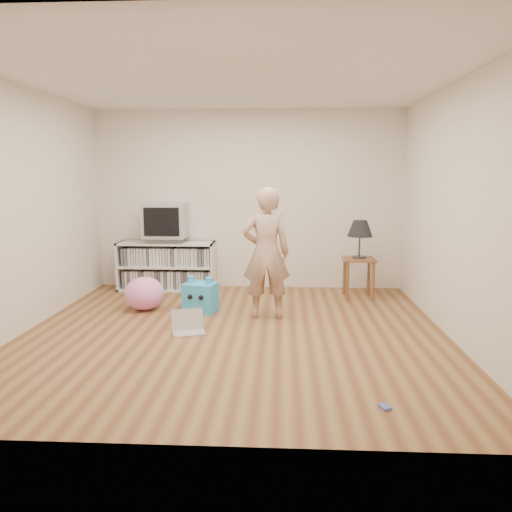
{
  "coord_description": "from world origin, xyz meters",
  "views": [
    {
      "loc": [
        0.51,
        -5.1,
        1.67
      ],
      "look_at": [
        0.21,
        0.4,
        0.77
      ],
      "focal_mm": 35.0,
      "sensor_mm": 36.0,
      "label": 1
    }
  ],
  "objects_px": {
    "table_lamp": "(360,229)",
    "plush_pink": "(144,293)",
    "laptop": "(188,326)",
    "crt_tv": "(166,220)",
    "dvd_deck": "(166,240)",
    "side_table": "(359,268)",
    "plush_blue": "(200,297)",
    "person": "(266,253)",
    "media_unit": "(167,266)"
  },
  "relations": [
    {
      "from": "laptop",
      "to": "plush_blue",
      "type": "distance_m",
      "value": 0.82
    },
    {
      "from": "dvd_deck",
      "to": "crt_tv",
      "type": "bearing_deg",
      "value": -90.0
    },
    {
      "from": "dvd_deck",
      "to": "media_unit",
      "type": "bearing_deg",
      "value": 90.0
    },
    {
      "from": "person",
      "to": "plush_pink",
      "type": "relative_size",
      "value": 3.15
    },
    {
      "from": "dvd_deck",
      "to": "plush_pink",
      "type": "distance_m",
      "value": 1.26
    },
    {
      "from": "side_table",
      "to": "person",
      "type": "height_order",
      "value": "person"
    },
    {
      "from": "plush_blue",
      "to": "person",
      "type": "bearing_deg",
      "value": -1.03
    },
    {
      "from": "dvd_deck",
      "to": "plush_blue",
      "type": "distance_m",
      "value": 1.49
    },
    {
      "from": "plush_pink",
      "to": "person",
      "type": "bearing_deg",
      "value": -9.31
    },
    {
      "from": "table_lamp",
      "to": "plush_pink",
      "type": "distance_m",
      "value": 2.96
    },
    {
      "from": "side_table",
      "to": "table_lamp",
      "type": "xyz_separation_m",
      "value": [
        0.0,
        0.0,
        0.53
      ]
    },
    {
      "from": "media_unit",
      "to": "plush_blue",
      "type": "bearing_deg",
      "value": -60.56
    },
    {
      "from": "laptop",
      "to": "plush_pink",
      "type": "distance_m",
      "value": 1.13
    },
    {
      "from": "table_lamp",
      "to": "laptop",
      "type": "bearing_deg",
      "value": -141.27
    },
    {
      "from": "side_table",
      "to": "laptop",
      "type": "xyz_separation_m",
      "value": [
        -2.04,
        -1.64,
        -0.35
      ]
    },
    {
      "from": "person",
      "to": "laptop",
      "type": "distance_m",
      "value": 1.24
    },
    {
      "from": "media_unit",
      "to": "laptop",
      "type": "bearing_deg",
      "value": -71.24
    },
    {
      "from": "person",
      "to": "plush_blue",
      "type": "relative_size",
      "value": 3.5
    },
    {
      "from": "crt_tv",
      "to": "table_lamp",
      "type": "xyz_separation_m",
      "value": [
        2.73,
        -0.37,
        -0.08
      ]
    },
    {
      "from": "table_lamp",
      "to": "side_table",
      "type": "bearing_deg",
      "value": 0.0
    },
    {
      "from": "crt_tv",
      "to": "laptop",
      "type": "xyz_separation_m",
      "value": [
        0.69,
        -2.01,
        -0.96
      ]
    },
    {
      "from": "table_lamp",
      "to": "laptop",
      "type": "distance_m",
      "value": 2.76
    },
    {
      "from": "person",
      "to": "side_table",
      "type": "bearing_deg",
      "value": -144.89
    },
    {
      "from": "side_table",
      "to": "plush_pink",
      "type": "height_order",
      "value": "side_table"
    },
    {
      "from": "side_table",
      "to": "laptop",
      "type": "bearing_deg",
      "value": -141.27
    },
    {
      "from": "table_lamp",
      "to": "plush_pink",
      "type": "xyz_separation_m",
      "value": [
        -2.76,
        -0.78,
        -0.73
      ]
    },
    {
      "from": "crt_tv",
      "to": "person",
      "type": "xyz_separation_m",
      "value": [
        1.5,
        -1.39,
        -0.25
      ]
    },
    {
      "from": "person",
      "to": "laptop",
      "type": "relative_size",
      "value": 3.75
    },
    {
      "from": "crt_tv",
      "to": "media_unit",
      "type": "bearing_deg",
      "value": 90.0
    },
    {
      "from": "media_unit",
      "to": "crt_tv",
      "type": "height_order",
      "value": "crt_tv"
    },
    {
      "from": "media_unit",
      "to": "laptop",
      "type": "relative_size",
      "value": 3.42
    },
    {
      "from": "crt_tv",
      "to": "person",
      "type": "height_order",
      "value": "person"
    },
    {
      "from": "crt_tv",
      "to": "person",
      "type": "bearing_deg",
      "value": -42.83
    },
    {
      "from": "media_unit",
      "to": "crt_tv",
      "type": "distance_m",
      "value": 0.67
    },
    {
      "from": "media_unit",
      "to": "side_table",
      "type": "xyz_separation_m",
      "value": [
        2.73,
        -0.39,
        0.07
      ]
    },
    {
      "from": "table_lamp",
      "to": "crt_tv",
      "type": "bearing_deg",
      "value": 172.36
    },
    {
      "from": "crt_tv",
      "to": "plush_pink",
      "type": "bearing_deg",
      "value": -91.24
    },
    {
      "from": "media_unit",
      "to": "dvd_deck",
      "type": "relative_size",
      "value": 3.11
    },
    {
      "from": "person",
      "to": "plush_pink",
      "type": "distance_m",
      "value": 1.65
    },
    {
      "from": "side_table",
      "to": "plush_blue",
      "type": "bearing_deg",
      "value": -157.83
    },
    {
      "from": "table_lamp",
      "to": "laptop",
      "type": "xyz_separation_m",
      "value": [
        -2.04,
        -1.64,
        -0.88
      ]
    },
    {
      "from": "crt_tv",
      "to": "table_lamp",
      "type": "distance_m",
      "value": 2.76
    },
    {
      "from": "media_unit",
      "to": "plush_pink",
      "type": "distance_m",
      "value": 1.17
    },
    {
      "from": "plush_blue",
      "to": "plush_pink",
      "type": "height_order",
      "value": "plush_blue"
    },
    {
      "from": "dvd_deck",
      "to": "table_lamp",
      "type": "distance_m",
      "value": 2.77
    },
    {
      "from": "media_unit",
      "to": "dvd_deck",
      "type": "bearing_deg",
      "value": -90.0
    },
    {
      "from": "laptop",
      "to": "side_table",
      "type": "bearing_deg",
      "value": 20.43
    },
    {
      "from": "plush_blue",
      "to": "table_lamp",
      "type": "bearing_deg",
      "value": 34.42
    },
    {
      "from": "dvd_deck",
      "to": "plush_pink",
      "type": "height_order",
      "value": "dvd_deck"
    },
    {
      "from": "dvd_deck",
      "to": "laptop",
      "type": "xyz_separation_m",
      "value": [
        0.69,
        -2.01,
        -0.67
      ]
    }
  ]
}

